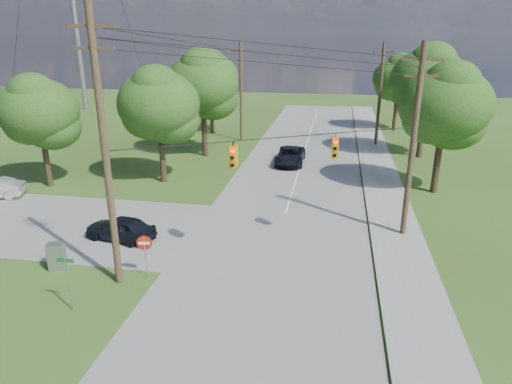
% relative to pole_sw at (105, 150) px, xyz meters
% --- Properties ---
extents(ground, '(140.00, 140.00, 0.00)m').
position_rel_pole_sw_xyz_m(ground, '(4.60, -0.40, -6.23)').
color(ground, '#37501A').
rests_on(ground, ground).
extents(main_road, '(10.00, 100.00, 0.03)m').
position_rel_pole_sw_xyz_m(main_road, '(6.60, 4.60, -6.21)').
color(main_road, gray).
rests_on(main_road, ground).
extents(sidewalk_east, '(2.60, 100.00, 0.12)m').
position_rel_pole_sw_xyz_m(sidewalk_east, '(13.30, 4.60, -6.17)').
color(sidewalk_east, '#A19E97').
rests_on(sidewalk_east, ground).
extents(pole_sw, '(2.00, 0.32, 12.00)m').
position_rel_pole_sw_xyz_m(pole_sw, '(0.00, 0.00, 0.00)').
color(pole_sw, '#4E3828').
rests_on(pole_sw, ground).
extents(pole_ne, '(2.00, 0.32, 10.50)m').
position_rel_pole_sw_xyz_m(pole_ne, '(13.50, 7.60, -0.76)').
color(pole_ne, '#4E3828').
rests_on(pole_ne, ground).
extents(pole_north_e, '(2.00, 0.32, 10.00)m').
position_rel_pole_sw_xyz_m(pole_north_e, '(13.50, 29.60, -1.10)').
color(pole_north_e, '#4E3828').
rests_on(pole_north_e, ground).
extents(pole_north_w, '(2.00, 0.32, 10.00)m').
position_rel_pole_sw_xyz_m(pole_north_w, '(-0.40, 29.60, -1.10)').
color(pole_north_w, '#4E3828').
rests_on(pole_north_w, ground).
extents(power_lines, '(13.93, 29.62, 4.93)m').
position_rel_pole_sw_xyz_m(power_lines, '(6.10, 11.14, 2.93)').
color(power_lines, black).
rests_on(power_lines, ground).
extents(traffic_signals, '(4.91, 3.27, 1.05)m').
position_rel_pole_sw_xyz_m(traffic_signals, '(7.15, 4.03, -0.73)').
color(traffic_signals, orange).
rests_on(traffic_signals, ground).
extents(tree_w_near, '(6.00, 6.00, 8.40)m').
position_rel_pole_sw_xyz_m(tree_w_near, '(-3.40, 14.60, -0.30)').
color(tree_w_near, '#3D2C1E').
rests_on(tree_w_near, ground).
extents(tree_w_mid, '(6.40, 6.40, 9.22)m').
position_rel_pole_sw_xyz_m(tree_w_mid, '(-2.40, 22.60, 0.35)').
color(tree_w_mid, '#3D2C1E').
rests_on(tree_w_mid, ground).
extents(tree_w_far, '(6.00, 6.00, 8.73)m').
position_rel_pole_sw_xyz_m(tree_w_far, '(-4.40, 32.60, 0.02)').
color(tree_w_far, '#3D2C1E').
rests_on(tree_w_far, ground).
extents(tree_e_near, '(6.20, 6.20, 8.81)m').
position_rel_pole_sw_xyz_m(tree_e_near, '(16.60, 15.60, 0.02)').
color(tree_e_near, '#3D2C1E').
rests_on(tree_e_near, ground).
extents(tree_e_mid, '(6.60, 6.60, 9.64)m').
position_rel_pole_sw_xyz_m(tree_e_mid, '(17.10, 25.60, 0.68)').
color(tree_e_mid, '#3D2C1E').
rests_on(tree_e_mid, ground).
extents(tree_e_far, '(5.80, 5.80, 8.32)m').
position_rel_pole_sw_xyz_m(tree_e_far, '(16.10, 37.60, -0.31)').
color(tree_e_far, '#3D2C1E').
rests_on(tree_e_far, ground).
extents(tree_cross_n, '(5.60, 5.60, 7.91)m').
position_rel_pole_sw_xyz_m(tree_cross_n, '(-11.40, 12.10, -0.63)').
color(tree_cross_n, '#3D2C1E').
rests_on(tree_cross_n, ground).
extents(car_cross_dark, '(4.18, 2.29, 1.35)m').
position_rel_pole_sw_xyz_m(car_cross_dark, '(-1.92, 4.22, -5.52)').
color(car_cross_dark, black).
rests_on(car_cross_dark, cross_road).
extents(car_main_north, '(2.34, 5.07, 1.41)m').
position_rel_pole_sw_xyz_m(car_main_north, '(5.67, 21.20, -5.49)').
color(car_main_north, black).
rests_on(car_main_north, main_road).
extents(control_cabinet, '(0.89, 0.76, 1.36)m').
position_rel_pole_sw_xyz_m(control_cabinet, '(-3.49, 0.60, -5.55)').
color(control_cabinet, gray).
rests_on(control_cabinet, ground).
extents(do_not_enter_sign, '(0.70, 0.18, 2.14)m').
position_rel_pole_sw_xyz_m(do_not_enter_sign, '(1.10, 0.60, -4.65)').
color(do_not_enter_sign, gray).
rests_on(do_not_enter_sign, ground).
extents(street_name_sign, '(0.72, 0.06, 2.38)m').
position_rel_pole_sw_xyz_m(street_name_sign, '(-0.90, -2.45, -4.68)').
color(street_name_sign, gray).
rests_on(street_name_sign, ground).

